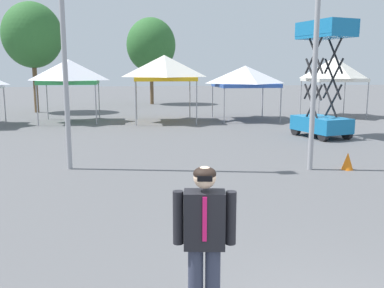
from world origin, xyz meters
The scene contains 9 objects.
canopy_tent_center centered at (-4.61, 20.01, 2.64)m, with size 2.97×2.97×3.29m.
canopy_tent_left_of_center centered at (0.35, 19.28, 2.84)m, with size 3.32×3.32×3.50m.
canopy_tent_behind_center centered at (4.81, 19.49, 2.39)m, with size 3.22×3.22×2.96m.
canopy_tent_behind_left centered at (10.40, 20.25, 2.76)m, with size 3.13×3.13×3.46m.
scissor_lift centered at (6.16, 12.97, 1.36)m, with size 1.93×2.57×4.64m.
person_foreground centered at (-1.04, 0.88, 1.03)m, with size 0.64×0.31×1.78m.
tree_behind_tents_left centered at (0.47, 31.29, 4.67)m, with size 3.88×3.88×6.81m.
tree_behind_tents_right centered at (-7.42, 25.67, 4.90)m, with size 3.74×3.74×6.97m.
traffic_cone_lot_center centered at (4.27, 7.44, 0.24)m, with size 0.32×0.32×0.48m, color orange.
Camera 1 is at (-1.82, -3.18, 2.73)m, focal length 39.56 mm.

